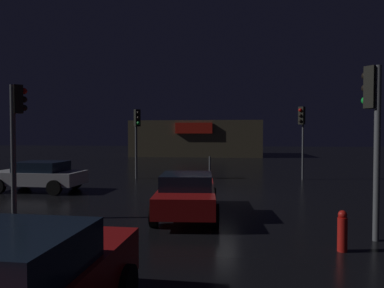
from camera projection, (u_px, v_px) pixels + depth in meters
The scene contains 10 objects.
ground_plane at pixel (207, 196), 14.57m from camera, with size 120.00×120.00×0.00m, color black.
store_building at pixel (198, 138), 43.30m from camera, with size 15.43×9.77×4.25m.
traffic_signal_main at pixel (374, 118), 8.48m from camera, with size 0.41×0.43×4.36m.
traffic_signal_opposite at pixel (137, 129), 20.10m from camera, with size 0.41×0.43×4.12m.
traffic_signal_cross_left at pixel (17, 126), 10.60m from camera, with size 0.43×0.41×4.20m.
traffic_signal_cross_right at pixel (302, 124), 19.72m from camera, with size 0.41×0.43×4.25m.
car_near at pixel (187, 193), 11.13m from camera, with size 2.25×4.59×1.40m.
car_far at pixel (39, 175), 15.88m from camera, with size 4.20×2.18×1.39m.
fire_hydrant at pixel (342, 231), 7.70m from camera, with size 0.22×0.22×0.94m.
bollard_kerb_a at pixel (210, 167), 21.00m from camera, with size 0.11×0.11×1.29m, color #595B60.
Camera 1 is at (1.03, -14.48, 2.67)m, focal length 31.82 mm.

